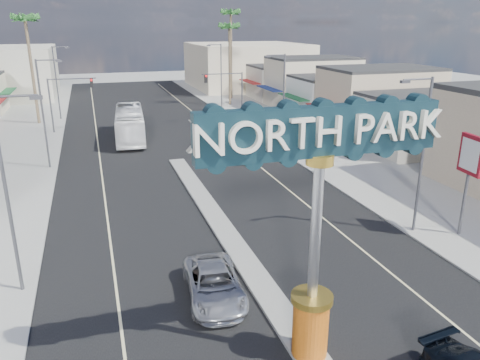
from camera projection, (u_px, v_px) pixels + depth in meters
ground at (175, 158)px, 42.58m from camera, size 160.00×160.00×0.00m
road at (175, 158)px, 42.58m from camera, size 20.00×120.00×0.01m
median_island at (222, 226)px, 28.12m from camera, size 1.30×30.00×0.16m
sidewalk_left at (6, 171)px, 38.53m from camera, size 8.00×120.00×0.12m
sidewalk_right at (314, 146)px, 46.60m from camera, size 8.00×120.00×0.12m
storefront_row_right at (340, 94)px, 60.27m from camera, size 12.00×42.00×6.00m
backdrop_far_right at (247, 65)px, 88.26m from camera, size 20.00×20.00×8.00m
gateway_sign at (317, 208)px, 15.40m from camera, size 8.20×1.50×9.15m
traffic_signal_left at (67, 94)px, 51.20m from camera, size 5.09×0.45×6.00m
traffic_signal_right at (228, 87)px, 56.49m from camera, size 5.09×0.45×6.00m
streetlight_l_near at (10, 187)px, 19.91m from camera, size 2.03×0.22×9.00m
streetlight_l_mid at (44, 109)px, 37.96m from camera, size 2.03×0.22×9.00m
streetlight_l_far at (58, 79)px, 57.81m from camera, size 2.03×0.22×9.00m
streetlight_r_near at (421, 149)px, 25.92m from camera, size 2.03×0.22×9.00m
streetlight_r_mid at (282, 97)px, 43.97m from camera, size 2.03×0.22×9.00m
streetlight_r_far at (220, 74)px, 63.82m from camera, size 2.03×0.22×9.00m
palm_left_far at (26, 24)px, 53.21m from camera, size 2.60×2.60×13.10m
palm_right_mid at (229, 31)px, 66.40m from camera, size 2.60×2.60×12.10m
palm_right_far at (231, 18)px, 71.82m from camera, size 2.60×2.60×14.10m
suv_left at (214, 284)px, 20.75m from camera, size 2.80×5.29×1.42m
car_parked_right at (239, 152)px, 41.97m from camera, size 1.53×4.32×1.42m
city_bus at (130, 124)px, 48.98m from camera, size 3.66×11.94×3.28m
bank_pylon_sign at (471, 161)px, 25.67m from camera, size 0.41×1.83×5.82m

